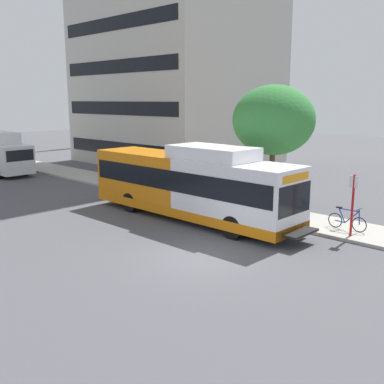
{
  "coord_description": "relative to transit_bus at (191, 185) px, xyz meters",
  "views": [
    {
      "loc": [
        -11.63,
        -10.76,
        5.71
      ],
      "look_at": [
        2.88,
        3.16,
        1.6
      ],
      "focal_mm": 42.24,
      "sensor_mm": 36.0,
      "label": 1
    }
  ],
  "objects": [
    {
      "name": "transit_bus",
      "position": [
        0.0,
        0.0,
        0.0
      ],
      "size": [
        2.58,
        12.25,
        3.65
      ],
      "color": "white",
      "rests_on": "ground"
    },
    {
      "name": "ground_plane",
      "position": [
        -3.76,
        3.93,
        -1.7
      ],
      "size": [
        120.0,
        120.0,
        0.0
      ],
      "primitive_type": "plane",
      "color": "#4C4C51"
    },
    {
      "name": "street_tree_near_stop",
      "position": [
        4.01,
        -1.92,
        3.0
      ],
      "size": [
        4.14,
        4.14,
        6.33
      ],
      "color": "#4C3823",
      "rests_on": "sidewalk_curb"
    },
    {
      "name": "lattice_comm_tower",
      "position": [
        19.27,
        33.32,
        7.32
      ],
      "size": [
        1.1,
        1.1,
        27.29
      ],
      "color": "#B7B7BC",
      "rests_on": "ground"
    },
    {
      "name": "bus_stop_sign_pole",
      "position": [
        2.24,
        -7.09,
        -0.05
      ],
      "size": [
        0.1,
        0.36,
        2.6
      ],
      "color": "red",
      "rests_on": "sidewalk_curb"
    },
    {
      "name": "sidewalk_curb",
      "position": [
        3.24,
        1.93,
        -1.63
      ],
      "size": [
        3.0,
        56.0,
        0.14
      ],
      "primitive_type": "cube",
      "color": "#A8A399",
      "rests_on": "ground"
    },
    {
      "name": "bicycle_parked",
      "position": [
        3.0,
        -6.57,
        -1.14
      ],
      "size": [
        0.52,
        1.76,
        1.02
      ],
      "color": "black",
      "rests_on": "sidewalk_curb"
    }
  ]
}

